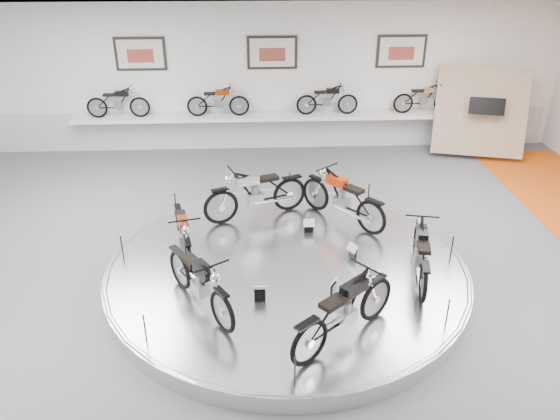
{
  "coord_description": "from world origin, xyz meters",
  "views": [
    {
      "loc": [
        -0.53,
        -7.95,
        5.61
      ],
      "look_at": [
        -0.11,
        0.6,
        1.22
      ],
      "focal_mm": 35.0,
      "sensor_mm": 36.0,
      "label": 1
    }
  ],
  "objects_px": {
    "bike_c": "(183,233)",
    "bike_f": "(421,252)",
    "shelf": "(273,117)",
    "bike_a": "(343,197)",
    "bike_d": "(199,281)",
    "bike_b": "(256,192)",
    "bike_e": "(345,310)",
    "display_platform": "(287,270)"
  },
  "relations": [
    {
      "from": "bike_c",
      "to": "bike_f",
      "type": "relative_size",
      "value": 0.97
    },
    {
      "from": "shelf",
      "to": "bike_a",
      "type": "distance_m",
      "value": 5.02
    },
    {
      "from": "bike_a",
      "to": "bike_d",
      "type": "bearing_deg",
      "value": 95.16
    },
    {
      "from": "shelf",
      "to": "bike_b",
      "type": "height_order",
      "value": "bike_b"
    },
    {
      "from": "bike_c",
      "to": "bike_e",
      "type": "relative_size",
      "value": 0.9
    },
    {
      "from": "bike_b",
      "to": "bike_d",
      "type": "distance_m",
      "value": 3.16
    },
    {
      "from": "bike_a",
      "to": "bike_c",
      "type": "height_order",
      "value": "bike_a"
    },
    {
      "from": "bike_f",
      "to": "bike_b",
      "type": "bearing_deg",
      "value": 60.76
    },
    {
      "from": "shelf",
      "to": "bike_d",
      "type": "height_order",
      "value": "bike_d"
    },
    {
      "from": "display_platform",
      "to": "bike_a",
      "type": "distance_m",
      "value": 2.07
    },
    {
      "from": "bike_b",
      "to": "bike_c",
      "type": "xyz_separation_m",
      "value": [
        -1.32,
        -1.47,
        -0.08
      ]
    },
    {
      "from": "bike_a",
      "to": "bike_d",
      "type": "height_order",
      "value": "bike_a"
    },
    {
      "from": "bike_b",
      "to": "bike_e",
      "type": "distance_m",
      "value": 4.09
    },
    {
      "from": "bike_c",
      "to": "shelf",
      "type": "bearing_deg",
      "value": 149.45
    },
    {
      "from": "bike_f",
      "to": "bike_e",
      "type": "bearing_deg",
      "value": 146.4
    },
    {
      "from": "display_platform",
      "to": "bike_e",
      "type": "distance_m",
      "value": 2.3
    },
    {
      "from": "display_platform",
      "to": "bike_a",
      "type": "bearing_deg",
      "value": 51.59
    },
    {
      "from": "bike_f",
      "to": "shelf",
      "type": "bearing_deg",
      "value": 29.11
    },
    {
      "from": "bike_c",
      "to": "bike_f",
      "type": "bearing_deg",
      "value": 64.04
    },
    {
      "from": "bike_d",
      "to": "bike_b",
      "type": "bearing_deg",
      "value": 130.46
    },
    {
      "from": "bike_e",
      "to": "bike_f",
      "type": "relative_size",
      "value": 1.08
    },
    {
      "from": "display_platform",
      "to": "shelf",
      "type": "distance_m",
      "value": 6.46
    },
    {
      "from": "bike_d",
      "to": "display_platform",
      "type": "bearing_deg",
      "value": 97.48
    },
    {
      "from": "shelf",
      "to": "bike_b",
      "type": "distance_m",
      "value": 4.62
    },
    {
      "from": "bike_c",
      "to": "bike_a",
      "type": "bearing_deg",
      "value": 97.59
    },
    {
      "from": "bike_a",
      "to": "bike_b",
      "type": "bearing_deg",
      "value": 39.84
    },
    {
      "from": "display_platform",
      "to": "shelf",
      "type": "relative_size",
      "value": 0.58
    },
    {
      "from": "bike_a",
      "to": "bike_e",
      "type": "height_order",
      "value": "bike_a"
    },
    {
      "from": "shelf",
      "to": "bike_b",
      "type": "relative_size",
      "value": 5.8
    },
    {
      "from": "display_platform",
      "to": "bike_e",
      "type": "xyz_separation_m",
      "value": [
        0.69,
        -2.09,
        0.68
      ]
    },
    {
      "from": "shelf",
      "to": "bike_f",
      "type": "relative_size",
      "value": 6.6
    },
    {
      "from": "bike_d",
      "to": "bike_f",
      "type": "xyz_separation_m",
      "value": [
        3.66,
        0.67,
        -0.02
      ]
    },
    {
      "from": "display_platform",
      "to": "bike_b",
      "type": "relative_size",
      "value": 3.37
    },
    {
      "from": "shelf",
      "to": "bike_f",
      "type": "distance_m",
      "value": 7.3
    },
    {
      "from": "bike_a",
      "to": "bike_f",
      "type": "xyz_separation_m",
      "value": [
        1.01,
        -2.08,
        -0.05
      ]
    },
    {
      "from": "bike_a",
      "to": "bike_c",
      "type": "distance_m",
      "value": 3.28
    },
    {
      "from": "bike_a",
      "to": "bike_e",
      "type": "xyz_separation_m",
      "value": [
        -0.52,
        -3.62,
        -0.01
      ]
    },
    {
      "from": "bike_d",
      "to": "shelf",
      "type": "bearing_deg",
      "value": 136.37
    },
    {
      "from": "bike_b",
      "to": "bike_f",
      "type": "height_order",
      "value": "bike_b"
    },
    {
      "from": "bike_e",
      "to": "bike_f",
      "type": "height_order",
      "value": "bike_e"
    },
    {
      "from": "bike_d",
      "to": "bike_c",
      "type": "bearing_deg",
      "value": 161.88
    },
    {
      "from": "bike_f",
      "to": "display_platform",
      "type": "bearing_deg",
      "value": 87.57
    }
  ]
}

